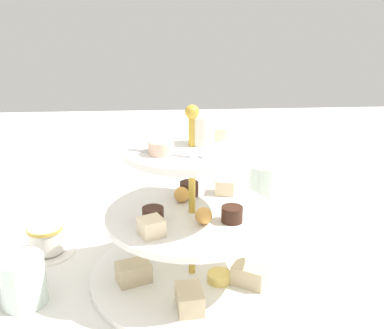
% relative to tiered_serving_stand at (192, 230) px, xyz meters
% --- Properties ---
extents(ground_plane, '(2.40, 2.40, 0.00)m').
position_rel_tiered_serving_stand_xyz_m(ground_plane, '(-0.00, 0.00, -0.08)').
color(ground_plane, silver).
extents(tiered_serving_stand, '(0.31, 0.31, 0.27)m').
position_rel_tiered_serving_stand_xyz_m(tiered_serving_stand, '(0.00, 0.00, 0.00)').
color(tiered_serving_stand, white).
rests_on(tiered_serving_stand, ground_plane).
extents(water_glass_tall_right, '(0.07, 0.07, 0.11)m').
position_rel_tiered_serving_stand_xyz_m(water_glass_tall_right, '(0.15, 0.19, -0.02)').
color(water_glass_tall_right, silver).
rests_on(water_glass_tall_right, ground_plane).
extents(water_glass_short_left, '(0.06, 0.06, 0.07)m').
position_rel_tiered_serving_stand_xyz_m(water_glass_short_left, '(-0.24, -0.04, -0.05)').
color(water_glass_short_left, silver).
rests_on(water_glass_short_left, ground_plane).
extents(teacup_with_saucer, '(0.09, 0.09, 0.05)m').
position_rel_tiered_serving_stand_xyz_m(teacup_with_saucer, '(-0.24, 0.09, -0.06)').
color(teacup_with_saucer, white).
rests_on(teacup_with_saucer, ground_plane).
extents(butter_knife_right, '(0.17, 0.06, 0.00)m').
position_rel_tiered_serving_stand_xyz_m(butter_knife_right, '(-0.12, 0.27, -0.08)').
color(butter_knife_right, silver).
rests_on(butter_knife_right, ground_plane).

